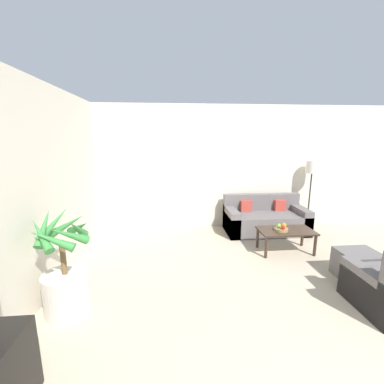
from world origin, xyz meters
TOP-DOWN VIEW (x-y plane):
  - wall_back at (0.00, 5.80)m, footprint 8.59×0.06m
  - wall_left at (-3.53, 2.88)m, footprint 0.06×7.37m
  - potted_palm at (-3.14, 2.94)m, footprint 0.67×0.67m
  - sofa_loveseat at (0.10, 5.28)m, footprint 1.70×0.81m
  - floor_lamp at (1.19, 5.51)m, footprint 0.28×0.28m
  - coffee_table at (0.10, 4.28)m, footprint 0.95×0.52m
  - fruit_bowl at (-0.01, 4.25)m, footprint 0.23×0.23m
  - apple_red at (-0.00, 4.19)m, footprint 0.07×0.07m
  - apple_green at (-0.05, 4.26)m, footprint 0.08×0.08m
  - orange_fruit at (0.05, 4.28)m, footprint 0.08×0.08m
  - ottoman at (0.74, 3.33)m, footprint 0.55×0.46m

SIDE VIEW (x-z plane):
  - ottoman at x=0.74m, z-range 0.00..0.41m
  - sofa_loveseat at x=0.10m, z-range -0.12..0.66m
  - coffee_table at x=0.10m, z-range 0.15..0.55m
  - potted_palm at x=-3.14m, z-range -0.20..1.04m
  - fruit_bowl at x=-0.01m, z-range 0.41..0.45m
  - apple_red at x=0.00m, z-range 0.45..0.52m
  - apple_green at x=-0.05m, z-range 0.45..0.53m
  - orange_fruit at x=0.05m, z-range 0.45..0.54m
  - floor_lamp at x=1.19m, z-range 0.50..2.01m
  - wall_back at x=0.00m, z-range 0.00..2.70m
  - wall_left at x=-3.53m, z-range 0.00..2.70m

